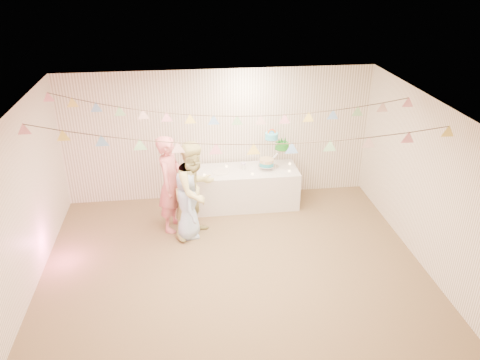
{
  "coord_description": "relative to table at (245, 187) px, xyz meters",
  "views": [
    {
      "loc": [
        -0.67,
        -6.04,
        4.54
      ],
      "look_at": [
        0.2,
        0.8,
        1.15
      ],
      "focal_mm": 35.0,
      "sensor_mm": 36.0,
      "label": 1
    }
  ],
  "objects": [
    {
      "name": "tealight_1",
      "position": [
        -0.35,
        0.18,
        0.39
      ],
      "size": [
        0.04,
        0.04,
        0.03
      ],
      "primitive_type": "cylinder",
      "color": "#FFD88C",
      "rests_on": "table"
    },
    {
      "name": "back_wall",
      "position": [
        -0.46,
        0.47,
        0.92
      ],
      "size": [
        6.0,
        6.0,
        0.0
      ],
      "primitive_type": "plane",
      "color": "white",
      "rests_on": "ground"
    },
    {
      "name": "tealight_5",
      "position": [
        0.9,
        0.15,
        0.39
      ],
      "size": [
        0.04,
        0.04,
        0.03
      ],
      "primitive_type": "cylinder",
      "color": "#FFD88C",
      "rests_on": "table"
    },
    {
      "name": "cake_stand",
      "position": [
        0.55,
        0.05,
        0.74
      ],
      "size": [
        0.66,
        0.39,
        0.74
      ],
      "primitive_type": null,
      "color": "silver",
      "rests_on": "table"
    },
    {
      "name": "tealight_2",
      "position": [
        0.1,
        -0.22,
        0.39
      ],
      "size": [
        0.04,
        0.04,
        0.03
      ],
      "primitive_type": "cylinder",
      "color": "#FFD88C",
      "rests_on": "table"
    },
    {
      "name": "table",
      "position": [
        0.0,
        0.0,
        0.0
      ],
      "size": [
        2.01,
        0.8,
        0.75
      ],
      "primitive_type": "cube",
      "color": "silver",
      "rests_on": "floor"
    },
    {
      "name": "person_child",
      "position": [
        -1.15,
        -1.0,
        0.26
      ],
      "size": [
        0.49,
        0.67,
        1.27
      ],
      "primitive_type": "imported",
      "rotation": [
        0.0,
        0.0,
        1.71
      ],
      "color": "#B4D3FF",
      "rests_on": "floor"
    },
    {
      "name": "cake_middle",
      "position": [
        0.73,
        0.14,
        0.73
      ],
      "size": [
        0.27,
        0.27,
        0.22
      ],
      "primitive_type": null,
      "color": "#1B7D1E",
      "rests_on": "cake_stand"
    },
    {
      "name": "tealight_3",
      "position": [
        0.35,
        0.22,
        0.39
      ],
      "size": [
        0.04,
        0.04,
        0.03
      ],
      "primitive_type": "cylinder",
      "color": "#FFD88C",
      "rests_on": "table"
    },
    {
      "name": "ceiling",
      "position": [
        -0.46,
        -2.03,
        2.22
      ],
      "size": [
        6.0,
        6.0,
        0.0
      ],
      "primitive_type": "plane",
      "color": "white",
      "rests_on": "ground"
    },
    {
      "name": "floor",
      "position": [
        -0.46,
        -2.03,
        -0.38
      ],
      "size": [
        6.0,
        6.0,
        0.0
      ],
      "primitive_type": "plane",
      "color": "brown",
      "rests_on": "ground"
    },
    {
      "name": "left_wall",
      "position": [
        -3.46,
        -2.03,
        0.92
      ],
      "size": [
        5.0,
        5.0,
        0.0
      ],
      "primitive_type": "plane",
      "color": "white",
      "rests_on": "ground"
    },
    {
      "name": "tealight_4",
      "position": [
        0.82,
        -0.18,
        0.39
      ],
      "size": [
        0.04,
        0.04,
        0.03
      ],
      "primitive_type": "cylinder",
      "color": "#FFD88C",
      "rests_on": "table"
    },
    {
      "name": "person_adult_b",
      "position": [
        -1.0,
        -0.95,
        0.5
      ],
      "size": [
        1.07,
        1.06,
        1.75
      ],
      "primitive_type": "imported",
      "rotation": [
        0.0,
        0.0,
        0.75
      ],
      "color": "#D0C880",
      "rests_on": "floor"
    },
    {
      "name": "front_wall",
      "position": [
        -0.46,
        -4.53,
        0.92
      ],
      "size": [
        6.0,
        6.0,
        0.0
      ],
      "primitive_type": "plane",
      "color": "white",
      "rests_on": "ground"
    },
    {
      "name": "person_adult_a",
      "position": [
        -1.41,
        -0.69,
        0.51
      ],
      "size": [
        0.62,
        0.75,
        1.77
      ],
      "primitive_type": "imported",
      "rotation": [
        0.0,
        0.0,
        1.22
      ],
      "color": "#DB7279",
      "rests_on": "floor"
    },
    {
      "name": "tealight_0",
      "position": [
        -0.8,
        -0.15,
        0.39
      ],
      "size": [
        0.04,
        0.04,
        0.03
      ],
      "primitive_type": "cylinder",
      "color": "#FFD88C",
      "rests_on": "table"
    },
    {
      "name": "right_wall",
      "position": [
        2.54,
        -2.03,
        0.92
      ],
      "size": [
        5.0,
        5.0,
        0.0
      ],
      "primitive_type": "plane",
      "color": "white",
      "rests_on": "ground"
    },
    {
      "name": "cake_bottom",
      "position": [
        0.4,
        -0.01,
        0.46
      ],
      "size": [
        0.31,
        0.31,
        0.15
      ],
      "primitive_type": null,
      "color": "teal",
      "rests_on": "cake_stand"
    },
    {
      "name": "platter",
      "position": [
        -0.49,
        -0.05,
        0.38
      ],
      "size": [
        0.32,
        0.32,
        0.02
      ],
      "primitive_type": "cylinder",
      "color": "white",
      "rests_on": "table"
    },
    {
      "name": "cake_top_tier",
      "position": [
        0.49,
        0.02,
        1.0
      ],
      "size": [
        0.25,
        0.25,
        0.19
      ],
      "primitive_type": null,
      "color": "#47C4DF",
      "rests_on": "cake_stand"
    },
    {
      "name": "posy",
      "position": [
        -0.04,
        0.05,
        0.45
      ],
      "size": [
        0.13,
        0.13,
        0.14
      ],
      "primitive_type": null,
      "color": "white",
      "rests_on": "table"
    },
    {
      "name": "bunting_front",
      "position": [
        -0.46,
        -2.23,
        1.94
      ],
      "size": [
        5.6,
        0.9,
        0.36
      ],
      "primitive_type": null,
      "color": "#72A5E5",
      "rests_on": "ceiling"
    },
    {
      "name": "bunting_back",
      "position": [
        -0.46,
        -0.93,
        1.97
      ],
      "size": [
        5.6,
        1.1,
        0.4
      ],
      "primitive_type": null,
      "color": "pink",
      "rests_on": "ceiling"
    }
  ]
}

